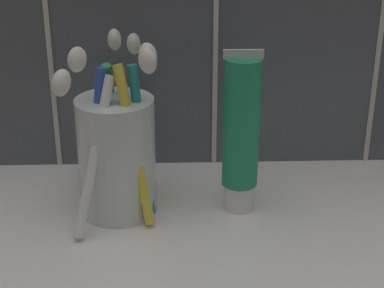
# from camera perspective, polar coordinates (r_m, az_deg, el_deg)

# --- Properties ---
(sink_counter) EXTENTS (0.68, 0.30, 0.02)m
(sink_counter) POSITION_cam_1_polar(r_m,az_deg,el_deg) (0.59, 1.17, -8.49)
(sink_counter) COLOR white
(sink_counter) RESTS_ON ground
(toothbrush_cup) EXTENTS (0.09, 0.15, 0.17)m
(toothbrush_cup) POSITION_cam_1_polar(r_m,az_deg,el_deg) (0.60, -6.68, -0.62)
(toothbrush_cup) COLOR silver
(toothbrush_cup) RESTS_ON sink_counter
(toothpaste_tube) EXTENTS (0.04, 0.03, 0.16)m
(toothpaste_tube) POSITION_cam_1_polar(r_m,az_deg,el_deg) (0.59, 4.37, 0.97)
(toothpaste_tube) COLOR white
(toothpaste_tube) RESTS_ON sink_counter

